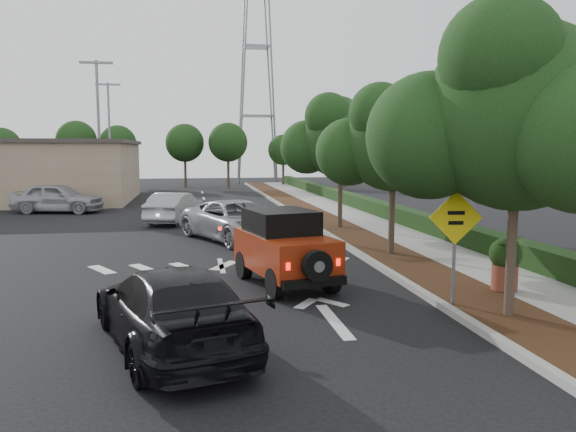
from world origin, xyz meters
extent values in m
plane|color=black|center=(0.00, 0.00, 0.00)|extent=(120.00, 120.00, 0.00)
cube|color=#9E9B93|center=(4.60, 12.00, 0.07)|extent=(0.20, 70.00, 0.15)
cube|color=black|center=(5.60, 12.00, 0.06)|extent=(1.80, 70.00, 0.12)
cube|color=gray|center=(7.50, 12.00, 0.06)|extent=(2.00, 70.00, 0.12)
cube|color=black|center=(8.90, 12.00, 0.40)|extent=(0.80, 70.00, 0.80)
cylinder|color=black|center=(0.53, 4.21, 0.37)|extent=(0.42, 0.79, 0.75)
cylinder|color=black|center=(1.95, 4.54, 0.37)|extent=(0.42, 0.79, 0.75)
cylinder|color=black|center=(1.06, 1.92, 0.37)|extent=(0.42, 0.79, 0.75)
cylinder|color=black|center=(2.48, 2.25, 0.37)|extent=(0.42, 0.79, 0.75)
cube|color=maroon|center=(1.50, 3.23, 0.89)|extent=(2.42, 3.75, 0.93)
cube|color=black|center=(1.44, 3.50, 1.65)|extent=(1.94, 2.20, 0.60)
cube|color=maroon|center=(1.21, 4.51, 0.81)|extent=(1.66, 1.28, 0.77)
cube|color=black|center=(1.91, 1.47, 0.47)|extent=(1.59, 0.52, 0.21)
cylinder|color=black|center=(1.94, 1.34, 0.89)|extent=(0.74, 0.36, 0.71)
cube|color=#FF190C|center=(1.28, 1.38, 0.89)|extent=(0.10, 0.06, 0.17)
cube|color=#FF190C|center=(2.52, 1.67, 0.89)|extent=(0.10, 0.06, 0.17)
imported|color=#9EA0A5|center=(0.87, 10.72, 0.78)|extent=(4.67, 6.16, 1.55)
imported|color=black|center=(-1.24, -1.02, 0.73)|extent=(3.42, 5.43, 1.47)
imported|color=#93969A|center=(-1.66, 16.57, 0.74)|extent=(2.86, 4.72, 1.47)
imported|color=#9C9DA3|center=(-8.26, 22.08, 0.83)|extent=(5.20, 2.99, 1.67)
cylinder|color=slate|center=(4.80, 0.42, 1.28)|extent=(0.09, 0.09, 2.30)
cube|color=yellow|center=(4.80, 0.38, 2.05)|extent=(1.17, 0.18, 1.18)
cube|color=black|center=(4.79, 0.36, 2.16)|extent=(0.37, 0.06, 0.08)
cube|color=black|center=(4.79, 0.36, 1.94)|extent=(0.33, 0.05, 0.08)
cylinder|color=brown|center=(6.60, 1.35, 0.44)|extent=(0.66, 0.66, 0.61)
sphere|color=black|center=(6.60, 1.35, 1.02)|extent=(0.77, 0.77, 0.77)
imported|color=black|center=(6.60, 1.35, 1.11)|extent=(0.70, 0.62, 0.72)
camera|label=1|loc=(-0.84, -10.89, 3.51)|focal=35.00mm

